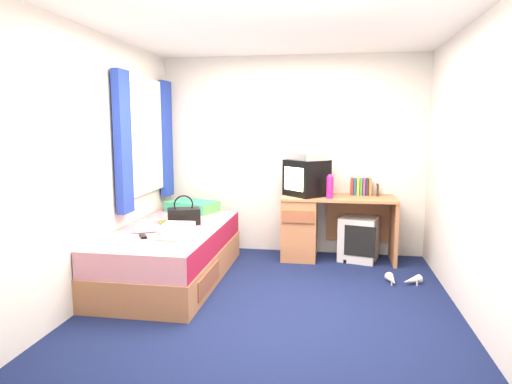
% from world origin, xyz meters
% --- Properties ---
extents(ground, '(3.40, 3.40, 0.00)m').
position_xyz_m(ground, '(0.00, 0.00, 0.00)').
color(ground, '#0C1438').
rests_on(ground, ground).
extents(room_shell, '(3.40, 3.40, 3.40)m').
position_xyz_m(room_shell, '(0.00, 0.00, 1.45)').
color(room_shell, white).
rests_on(room_shell, ground).
extents(bed, '(1.01, 2.00, 0.54)m').
position_xyz_m(bed, '(-1.10, 0.41, 0.27)').
color(bed, '#B5764B').
rests_on(bed, ground).
extents(pillow, '(0.66, 0.53, 0.12)m').
position_xyz_m(pillow, '(-1.15, 1.31, 0.60)').
color(pillow, teal).
rests_on(pillow, bed).
extents(desk, '(1.30, 0.55, 0.75)m').
position_xyz_m(desk, '(0.31, 1.44, 0.41)').
color(desk, '#B5764B').
rests_on(desk, ground).
extents(storage_cube, '(0.50, 0.50, 0.51)m').
position_xyz_m(storage_cube, '(0.82, 1.44, 0.26)').
color(storage_cube, silver).
rests_on(storage_cube, ground).
extents(crt_tv, '(0.58, 0.58, 0.42)m').
position_xyz_m(crt_tv, '(0.20, 1.44, 0.96)').
color(crt_tv, black).
rests_on(crt_tv, desk).
extents(vcr, '(0.51, 0.53, 0.08)m').
position_xyz_m(vcr, '(0.21, 1.44, 1.21)').
color(vcr, silver).
rests_on(vcr, crt_tv).
extents(book_row, '(0.24, 0.13, 0.20)m').
position_xyz_m(book_row, '(0.84, 1.60, 0.85)').
color(book_row, maroon).
rests_on(book_row, desk).
extents(picture_frame, '(0.02, 0.12, 0.14)m').
position_xyz_m(picture_frame, '(1.03, 1.56, 0.82)').
color(picture_frame, black).
rests_on(picture_frame, desk).
extents(pink_water_bottle, '(0.09, 0.09, 0.24)m').
position_xyz_m(pink_water_bottle, '(0.48, 1.27, 0.87)').
color(pink_water_bottle, '#C31B7B').
rests_on(pink_water_bottle, desk).
extents(aerosol_can, '(0.06, 0.06, 0.20)m').
position_xyz_m(aerosol_can, '(0.42, 1.52, 0.85)').
color(aerosol_can, silver).
rests_on(aerosol_can, desk).
extents(handbag, '(0.38, 0.30, 0.31)m').
position_xyz_m(handbag, '(-1.03, 0.61, 0.63)').
color(handbag, black).
rests_on(handbag, bed).
extents(towel, '(0.30, 0.25, 0.09)m').
position_xyz_m(towel, '(-0.95, 0.22, 0.59)').
color(towel, white).
rests_on(towel, bed).
extents(magazine, '(0.32, 0.35, 0.01)m').
position_xyz_m(magazine, '(-1.17, 0.59, 0.55)').
color(magazine, '#DDF41B').
rests_on(magazine, bed).
extents(water_bottle, '(0.21, 0.16, 0.07)m').
position_xyz_m(water_bottle, '(-1.26, 0.17, 0.58)').
color(water_bottle, silver).
rests_on(water_bottle, bed).
extents(colour_swatch_fan, '(0.23, 0.09, 0.01)m').
position_xyz_m(colour_swatch_fan, '(-0.96, -0.09, 0.55)').
color(colour_swatch_fan, orange).
rests_on(colour_swatch_fan, bed).
extents(remote_control, '(0.13, 0.16, 0.02)m').
position_xyz_m(remote_control, '(-1.22, -0.00, 0.55)').
color(remote_control, black).
rests_on(remote_control, bed).
extents(window_assembly, '(0.11, 1.42, 1.40)m').
position_xyz_m(window_assembly, '(-1.55, 0.90, 1.42)').
color(window_assembly, silver).
rests_on(window_assembly, room_shell).
extents(white_heels, '(0.36, 0.23, 0.09)m').
position_xyz_m(white_heels, '(1.21, 0.65, 0.04)').
color(white_heels, silver).
rests_on(white_heels, ground).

